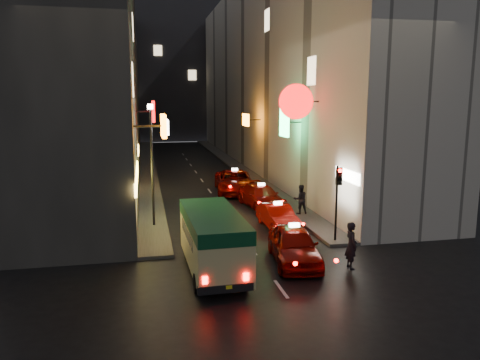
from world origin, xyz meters
TOP-DOWN VIEW (x-y plane):
  - ground at (0.00, 0.00)m, footprint 120.00×120.00m
  - building_left at (-8.00, 33.99)m, footprint 7.70×52.21m
  - building_right at (8.00, 33.99)m, footprint 8.27×52.00m
  - building_far at (0.00, 66.00)m, footprint 30.00×10.00m
  - sidewalk_left at (-4.25, 34.00)m, footprint 1.50×52.00m
  - sidewalk_right at (4.25, 34.00)m, footprint 1.50×52.00m
  - minibus at (-2.12, 6.07)m, footprint 2.08×5.59m
  - taxi_near at (1.29, 6.52)m, footprint 2.91×5.73m
  - taxi_second at (2.08, 11.56)m, footprint 2.08×4.67m
  - taxi_third at (2.42, 16.36)m, footprint 2.73×5.19m
  - taxi_far at (1.69, 21.16)m, footprint 2.90×5.96m
  - pedestrian_crossing at (3.30, 5.43)m, footprint 0.47×0.72m
  - pedestrian_sidewalk at (4.04, 13.72)m, footprint 0.73×0.47m
  - traffic_light at (4.00, 8.47)m, footprint 0.26×0.43m
  - lamp_post at (-4.20, 13.00)m, footprint 0.28×0.28m

SIDE VIEW (x-z plane):
  - ground at x=0.00m, z-range 0.00..0.00m
  - sidewalk_left at x=-4.25m, z-range 0.00..0.15m
  - sidewalk_right at x=4.25m, z-range 0.00..0.15m
  - taxi_second at x=2.08m, z-range -0.08..1.55m
  - taxi_third at x=2.42m, z-range -0.08..1.66m
  - taxi_near at x=1.29m, z-range -0.08..1.83m
  - taxi_far at x=1.69m, z-range -0.08..1.92m
  - pedestrian_crossing at x=3.30m, z-range 0.00..2.14m
  - pedestrian_sidewalk at x=4.04m, z-range 0.15..2.06m
  - minibus at x=-2.12m, z-range 0.31..2.70m
  - traffic_light at x=4.00m, z-range 0.94..4.44m
  - lamp_post at x=-4.20m, z-range 0.61..6.84m
  - building_left at x=-8.00m, z-range 0.00..18.00m
  - building_right at x=8.00m, z-range 0.00..18.00m
  - building_far at x=0.00m, z-range 0.00..22.00m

